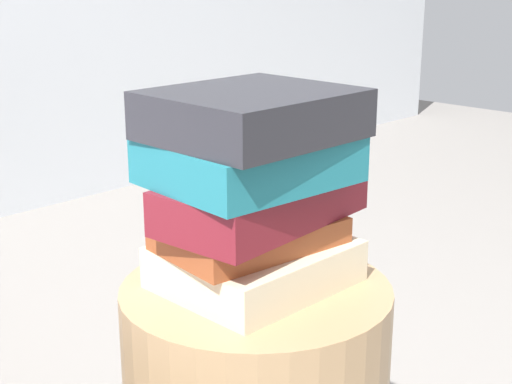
% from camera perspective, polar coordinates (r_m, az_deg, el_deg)
% --- Properties ---
extents(book_cream, '(0.24, 0.20, 0.06)m').
position_cam_1_polar(book_cream, '(1.02, -0.06, -5.47)').
color(book_cream, beige).
rests_on(book_cream, side_table).
extents(book_rust, '(0.25, 0.18, 0.03)m').
position_cam_1_polar(book_rust, '(1.00, -0.47, -3.17)').
color(book_rust, '#994723').
rests_on(book_rust, book_cream).
extents(book_maroon, '(0.29, 0.17, 0.06)m').
position_cam_1_polar(book_maroon, '(0.98, 0.60, -0.69)').
color(book_maroon, maroon).
rests_on(book_maroon, book_rust).
extents(book_teal, '(0.25, 0.21, 0.06)m').
position_cam_1_polar(book_teal, '(0.96, -0.53, 2.47)').
color(book_teal, '#1E727F').
rests_on(book_teal, book_maroon).
extents(book_charcoal, '(0.24, 0.21, 0.06)m').
position_cam_1_polar(book_charcoal, '(0.94, -0.24, 5.91)').
color(book_charcoal, '#28282D').
rests_on(book_charcoal, book_teal).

